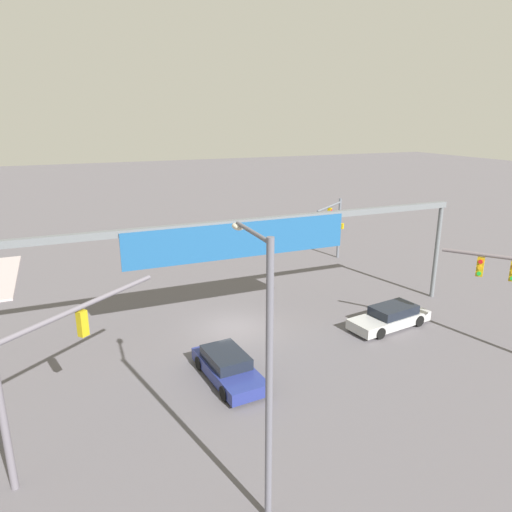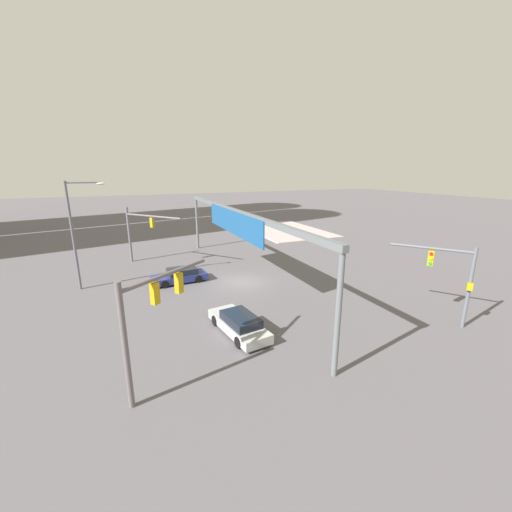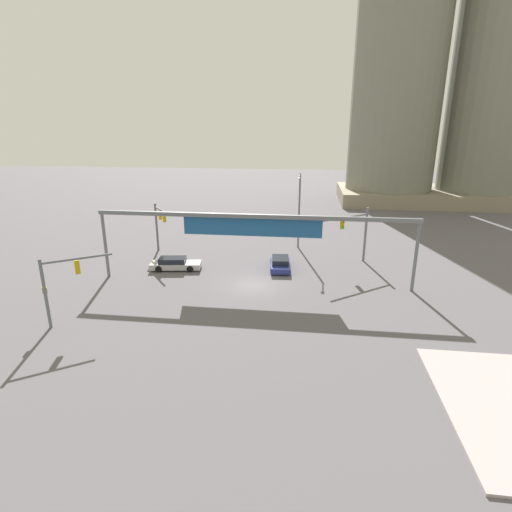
{
  "view_description": "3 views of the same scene",
  "coord_description": "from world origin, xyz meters",
  "px_view_note": "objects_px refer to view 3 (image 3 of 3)",
  "views": [
    {
      "loc": [
        8.31,
        22.71,
        11.33
      ],
      "look_at": [
        -2.03,
        -1.55,
        3.52
      ],
      "focal_mm": 32.97,
      "sensor_mm": 36.0,
      "label": 1
    },
    {
      "loc": [
        -24.18,
        9.16,
        9.32
      ],
      "look_at": [
        0.46,
        -1.4,
        2.05
      ],
      "focal_mm": 22.42,
      "sensor_mm": 36.0,
      "label": 2
    },
    {
      "loc": [
        4.57,
        -32.44,
        13.24
      ],
      "look_at": [
        -0.03,
        2.85,
        1.88
      ],
      "focal_mm": 28.11,
      "sensor_mm": 36.0,
      "label": 3
    }
  ],
  "objects_px": {
    "traffic_signal_opposite_side": "(59,280)",
    "sedan_car_waiting_far": "(280,263)",
    "traffic_signal_near_corner": "(159,220)",
    "sedan_car_approaching": "(175,264)",
    "traffic_signal_cross_street": "(354,228)",
    "streetlamp_curved_arm": "(299,206)"
  },
  "relations": [
    {
      "from": "traffic_signal_near_corner",
      "to": "traffic_signal_opposite_side",
      "type": "distance_m",
      "value": 17.34
    },
    {
      "from": "sedan_car_approaching",
      "to": "sedan_car_waiting_far",
      "type": "bearing_deg",
      "value": 0.45
    },
    {
      "from": "traffic_signal_near_corner",
      "to": "traffic_signal_cross_street",
      "type": "xyz_separation_m",
      "value": [
        20.64,
        -1.1,
        0.09
      ]
    },
    {
      "from": "traffic_signal_opposite_side",
      "to": "streetlamp_curved_arm",
      "type": "height_order",
      "value": "streetlamp_curved_arm"
    },
    {
      "from": "streetlamp_curved_arm",
      "to": "sedan_car_waiting_far",
      "type": "distance_m",
      "value": 8.73
    },
    {
      "from": "traffic_signal_near_corner",
      "to": "sedan_car_waiting_far",
      "type": "bearing_deg",
      "value": 37.99
    },
    {
      "from": "traffic_signal_near_corner",
      "to": "sedan_car_approaching",
      "type": "xyz_separation_m",
      "value": [
        3.24,
        -5.12,
        -3.12
      ]
    },
    {
      "from": "traffic_signal_opposite_side",
      "to": "sedan_car_waiting_far",
      "type": "relative_size",
      "value": 1.06
    },
    {
      "from": "sedan_car_approaching",
      "to": "sedan_car_waiting_far",
      "type": "xyz_separation_m",
      "value": [
        10.24,
        1.57,
        -0.0
      ]
    },
    {
      "from": "traffic_signal_opposite_side",
      "to": "streetlamp_curved_arm",
      "type": "bearing_deg",
      "value": 17.23
    },
    {
      "from": "traffic_signal_cross_street",
      "to": "streetlamp_curved_arm",
      "type": "bearing_deg",
      "value": -80.3
    },
    {
      "from": "traffic_signal_near_corner",
      "to": "streetlamp_curved_arm",
      "type": "relative_size",
      "value": 0.63
    },
    {
      "from": "streetlamp_curved_arm",
      "to": "sedan_car_waiting_far",
      "type": "height_order",
      "value": "streetlamp_curved_arm"
    },
    {
      "from": "streetlamp_curved_arm",
      "to": "sedan_car_approaching",
      "type": "bearing_deg",
      "value": -51.23
    },
    {
      "from": "traffic_signal_cross_street",
      "to": "sedan_car_waiting_far",
      "type": "relative_size",
      "value": 1.2
    },
    {
      "from": "streetlamp_curved_arm",
      "to": "sedan_car_approaching",
      "type": "xyz_separation_m",
      "value": [
        -11.76,
        -8.97,
        -4.38
      ]
    },
    {
      "from": "traffic_signal_opposite_side",
      "to": "traffic_signal_cross_street",
      "type": "xyz_separation_m",
      "value": [
        21.34,
        16.22,
        0.43
      ]
    },
    {
      "from": "sedan_car_waiting_far",
      "to": "sedan_car_approaching",
      "type": "bearing_deg",
      "value": 93.86
    },
    {
      "from": "traffic_signal_cross_street",
      "to": "sedan_car_waiting_far",
      "type": "height_order",
      "value": "traffic_signal_cross_street"
    },
    {
      "from": "traffic_signal_near_corner",
      "to": "sedan_car_waiting_far",
      "type": "height_order",
      "value": "traffic_signal_near_corner"
    },
    {
      "from": "traffic_signal_cross_street",
      "to": "sedan_car_waiting_far",
      "type": "distance_m",
      "value": 8.23
    },
    {
      "from": "traffic_signal_cross_street",
      "to": "sedan_car_approaching",
      "type": "distance_m",
      "value": 18.15
    }
  ]
}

